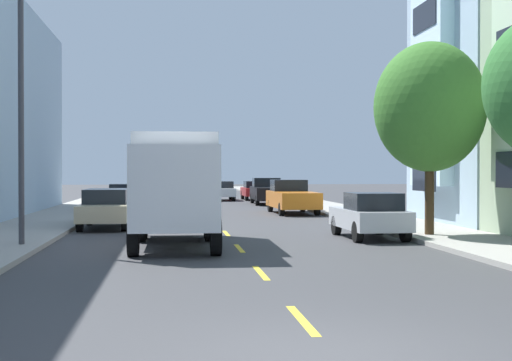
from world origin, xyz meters
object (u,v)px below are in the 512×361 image
parked_hatchback_silver (370,215)px  parked_sedan_red (255,190)px  street_tree_second (430,107)px  street_lamp (26,92)px  parked_wagon_champagne (106,207)px  parked_pickup_orange (292,197)px  delivery_box_truck (175,182)px  parked_pickup_black (268,192)px  parked_hatchback_navy (125,198)px  moving_white_sedan (222,190)px

parked_hatchback_silver → parked_sedan_red: bearing=90.2°
street_tree_second → parked_sedan_red: street_tree_second is taller
street_tree_second → street_lamp: size_ratio=0.84×
street_tree_second → parked_wagon_champagne: size_ratio=1.33×
parked_pickup_orange → parked_sedan_red: bearing=89.7°
parked_wagon_champagne → parked_hatchback_silver: bearing=-31.4°
delivery_box_truck → parked_pickup_black: (6.22, 26.00, -1.04)m
parked_hatchback_silver → parked_hatchback_navy: 18.34m
street_tree_second → parked_sedan_red: bearing=93.6°
delivery_box_truck → parked_pickup_orange: (6.08, 15.45, -1.04)m
parked_hatchback_silver → moving_white_sedan: 31.25m
parked_wagon_champagne → delivery_box_truck: bearing=-69.0°
parked_wagon_champagne → street_tree_second: bearing=-27.8°
parked_hatchback_silver → moving_white_sedan: bearing=95.0°
parked_pickup_black → parked_hatchback_navy: size_ratio=1.33×
moving_white_sedan → street_tree_second: bearing=-81.7°
parked_pickup_black → parked_pickup_orange: bearing=-90.8°
parked_sedan_red → parked_hatchback_silver: parked_hatchback_silver is taller
delivery_box_truck → parked_wagon_champagne: (-2.61, 6.77, -1.07)m
parked_pickup_black → parked_hatchback_navy: (-8.80, -8.62, -0.07)m
parked_pickup_orange → parked_wagon_champagne: size_ratio=1.13×
street_tree_second → parked_hatchback_silver: street_tree_second is taller
street_tree_second → moving_white_sedan: street_tree_second is taller
parked_pickup_orange → delivery_box_truck: bearing=-111.5°
parked_hatchback_silver → moving_white_sedan: parked_hatchback_silver is taller
street_lamp → delivery_box_truck: street_lamp is taller
parked_hatchback_silver → parked_wagon_champagne: (-8.90, 5.44, 0.05)m
parked_pickup_orange → parked_wagon_champagne: parked_pickup_orange is taller
delivery_box_truck → parked_wagon_champagne: size_ratio=1.52×
street_tree_second → street_lamp: street_lamp is taller
street_tree_second → parked_pickup_orange: (-2.12, 14.38, -3.44)m
delivery_box_truck → parked_pickup_orange: size_ratio=1.34×
street_tree_second → parked_hatchback_silver: size_ratio=1.55×
street_tree_second → parked_sedan_red: size_ratio=1.38×
delivery_box_truck → parked_hatchback_silver: size_ratio=1.77×
parked_sedan_red → parked_pickup_black: bearing=-89.6°
parked_pickup_orange → parked_pickup_black: 10.55m
parked_hatchback_silver → parked_wagon_champagne: bearing=148.6°
parked_pickup_black → parked_sedan_red: size_ratio=1.19×
parked_sedan_red → parked_hatchback_silver: size_ratio=1.12×
street_tree_second → parked_wagon_champagne: street_tree_second is taller
street_lamp → moving_white_sedan: bearing=76.8°
parked_pickup_orange → parked_hatchback_silver: (0.22, -14.12, -0.07)m
street_tree_second → delivery_box_truck: bearing=-172.6°
parked_hatchback_silver → street_tree_second: bearing=-7.9°
parked_wagon_champagne → parked_hatchback_navy: 10.61m
street_lamp → parked_wagon_champagne: bearing=78.2°
street_lamp → parked_hatchback_silver: street_lamp is taller
parked_hatchback_navy → moving_white_sedan: (6.18, 15.08, -0.01)m
street_lamp → parked_pickup_black: street_lamp is taller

